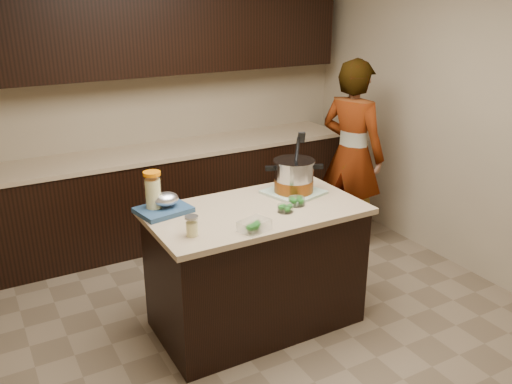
% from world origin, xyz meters
% --- Properties ---
extents(ground_plane, '(4.00, 4.00, 0.00)m').
position_xyz_m(ground_plane, '(0.00, 0.00, 0.00)').
color(ground_plane, brown).
rests_on(ground_plane, ground).
extents(room_shell, '(4.04, 4.04, 2.72)m').
position_xyz_m(room_shell, '(0.00, 0.00, 1.71)').
color(room_shell, tan).
rests_on(room_shell, ground).
extents(back_cabinets, '(3.60, 0.63, 2.33)m').
position_xyz_m(back_cabinets, '(0.00, 1.74, 0.94)').
color(back_cabinets, black).
rests_on(back_cabinets, ground).
extents(island, '(1.46, 0.81, 0.90)m').
position_xyz_m(island, '(0.00, 0.00, 0.45)').
color(island, black).
rests_on(island, ground).
extents(dish_towel, '(0.44, 0.44, 0.02)m').
position_xyz_m(dish_towel, '(0.38, 0.12, 0.91)').
color(dish_towel, '#629269').
rests_on(dish_towel, island).
extents(stock_pot, '(0.40, 0.39, 0.42)m').
position_xyz_m(stock_pot, '(0.38, 0.12, 1.02)').
color(stock_pot, '#B7B7BC').
rests_on(stock_pot, dish_towel).
extents(lemonade_pitcher, '(0.15, 0.15, 0.28)m').
position_xyz_m(lemonade_pitcher, '(-0.62, 0.28, 1.03)').
color(lemonade_pitcher, '#DED587').
rests_on(lemonade_pitcher, island).
extents(mason_jar, '(0.09, 0.09, 0.13)m').
position_xyz_m(mason_jar, '(-0.55, -0.19, 0.96)').
color(mason_jar, '#DED587').
rests_on(mason_jar, island).
extents(broccoli_tub_left, '(0.14, 0.14, 0.05)m').
position_xyz_m(broccoli_tub_left, '(0.14, -0.15, 0.92)').
color(broccoli_tub_left, silver).
rests_on(broccoli_tub_left, island).
extents(broccoli_tub_right, '(0.13, 0.13, 0.05)m').
position_xyz_m(broccoli_tub_right, '(0.28, -0.08, 0.93)').
color(broccoli_tub_right, silver).
rests_on(broccoli_tub_right, island).
extents(broccoli_tub_rect, '(0.22, 0.18, 0.07)m').
position_xyz_m(broccoli_tub_rect, '(-0.18, -0.31, 0.93)').
color(broccoli_tub_rect, silver).
rests_on(broccoli_tub_rect, island).
extents(blue_tray, '(0.38, 0.32, 0.13)m').
position_xyz_m(blue_tray, '(-0.56, 0.25, 0.94)').
color(blue_tray, navy).
rests_on(blue_tray, island).
extents(person, '(0.61, 0.74, 1.75)m').
position_xyz_m(person, '(1.44, 0.77, 0.87)').
color(person, gray).
rests_on(person, ground).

